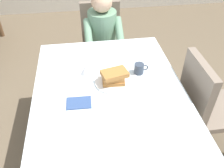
{
  "coord_description": "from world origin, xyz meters",
  "views": [
    {
      "loc": [
        -0.17,
        -1.28,
        1.89
      ],
      "look_at": [
        0.02,
        0.03,
        0.79
      ],
      "focal_mm": 38.21,
      "sensor_mm": 36.0,
      "label": 1
    }
  ],
  "objects": [
    {
      "name": "plate_breakfast",
      "position": [
        0.04,
        0.11,
        0.75
      ],
      "size": [
        0.28,
        0.28,
        0.02
      ],
      "primitive_type": "cylinder",
      "color": "white",
      "rests_on": "dining_table_main"
    },
    {
      "name": "cup_coffee",
      "position": [
        0.26,
        0.2,
        0.78
      ],
      "size": [
        0.11,
        0.08,
        0.08
      ],
      "color": "#333D4C",
      "rests_on": "dining_table_main"
    },
    {
      "name": "ground_plane",
      "position": [
        0.0,
        0.0,
        0.0
      ],
      "size": [
        14.0,
        14.0,
        0.0
      ],
      "primitive_type": "plane",
      "color": "brown"
    },
    {
      "name": "diner_person",
      "position": [
        0.06,
        1.01,
        0.67
      ],
      "size": [
        0.4,
        0.43,
        1.12
      ],
      "rotation": [
        0.0,
        0.0,
        3.14
      ],
      "color": "gray",
      "rests_on": "ground"
    },
    {
      "name": "fork_left_of_plate",
      "position": [
        -0.15,
        0.09,
        0.74
      ],
      "size": [
        0.03,
        0.18,
        0.0
      ],
      "primitive_type": "cube",
      "rotation": [
        0.0,
        0.0,
        1.67
      ],
      "color": "silver",
      "rests_on": "dining_table_main"
    },
    {
      "name": "knife_right_of_plate",
      "position": [
        0.23,
        0.09,
        0.74
      ],
      "size": [
        0.02,
        0.2,
        0.0
      ],
      "primitive_type": "cube",
      "rotation": [
        0.0,
        0.0,
        1.62
      ],
      "color": "silver",
      "rests_on": "dining_table_main"
    },
    {
      "name": "chair_right_side",
      "position": [
        0.77,
        0.0,
        0.53
      ],
      "size": [
        0.45,
        0.44,
        0.93
      ],
      "rotation": [
        0.0,
        0.0,
        -1.57
      ],
      "color": "#7A6B5B",
      "rests_on": "ground"
    },
    {
      "name": "chair_diner",
      "position": [
        0.06,
        1.17,
        0.53
      ],
      "size": [
        0.44,
        0.45,
        0.93
      ],
      "rotation": [
        0.0,
        0.0,
        3.14
      ],
      "color": "#7A6B5B",
      "rests_on": "ground"
    },
    {
      "name": "dining_table_main",
      "position": [
        0.0,
        0.0,
        0.65
      ],
      "size": [
        1.12,
        1.52,
        0.74
      ],
      "color": "silver",
      "rests_on": "ground"
    },
    {
      "name": "napkin_folded",
      "position": [
        -0.23,
        -0.08,
        0.74
      ],
      "size": [
        0.17,
        0.13,
        0.01
      ],
      "primitive_type": "cube",
      "rotation": [
        0.0,
        0.0,
        -0.03
      ],
      "color": "#334C7F",
      "rests_on": "dining_table_main"
    },
    {
      "name": "spoon_near_edge",
      "position": [
        0.01,
        -0.24,
        0.74
      ],
      "size": [
        0.15,
        0.02,
        0.0
      ],
      "primitive_type": "cube",
      "rotation": [
        0.0,
        0.0,
        -0.03
      ],
      "color": "silver",
      "rests_on": "dining_table_main"
    },
    {
      "name": "breakfast_stack",
      "position": [
        0.04,
        0.1,
        0.81
      ],
      "size": [
        0.21,
        0.16,
        0.1
      ],
      "color": "#A36B33",
      "rests_on": "plate_breakfast"
    },
    {
      "name": "syrup_pitcher",
      "position": [
        -0.16,
        0.25,
        0.78
      ],
      "size": [
        0.08,
        0.08,
        0.07
      ],
      "color": "silver",
      "rests_on": "dining_table_main"
    }
  ]
}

